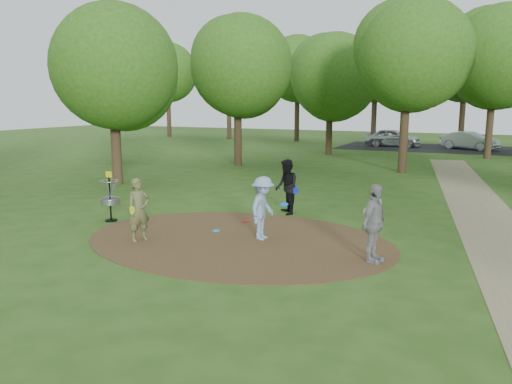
% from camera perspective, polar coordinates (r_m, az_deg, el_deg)
% --- Properties ---
extents(ground, '(100.00, 100.00, 0.00)m').
position_cam_1_polar(ground, '(13.32, -2.16, -5.51)').
color(ground, '#2D5119').
rests_on(ground, ground).
extents(dirt_clearing, '(8.40, 8.40, 0.02)m').
position_cam_1_polar(dirt_clearing, '(13.32, -2.16, -5.46)').
color(dirt_clearing, '#47301C').
rests_on(dirt_clearing, ground).
extents(footpath, '(7.55, 39.89, 0.01)m').
position_cam_1_polar(footpath, '(13.93, 26.77, -5.90)').
color(footpath, '#8C7A5B').
rests_on(footpath, ground).
extents(parking_lot, '(14.00, 8.00, 0.01)m').
position_cam_1_polar(parking_lot, '(41.76, 19.39, 4.77)').
color(parking_lot, black).
rests_on(parking_lot, ground).
extents(player_observer_with_disc, '(0.62, 0.72, 1.67)m').
position_cam_1_polar(player_observer_with_disc, '(13.40, -13.24, -1.99)').
color(player_observer_with_disc, brown).
rests_on(player_observer_with_disc, ground).
extents(player_throwing_with_disc, '(1.01, 1.10, 1.70)m').
position_cam_1_polar(player_throwing_with_disc, '(13.18, 0.79, -1.87)').
color(player_throwing_with_disc, '#7F99BE').
rests_on(player_throwing_with_disc, ground).
extents(player_walking_with_disc, '(1.05, 1.10, 1.79)m').
position_cam_1_polar(player_walking_with_disc, '(16.19, 3.49, 0.58)').
color(player_walking_with_disc, black).
rests_on(player_walking_with_disc, ground).
extents(player_waiting_with_disc, '(0.66, 1.13, 1.82)m').
position_cam_1_polar(player_waiting_with_disc, '(11.61, 13.34, -3.53)').
color(player_waiting_with_disc, gray).
rests_on(player_waiting_with_disc, ground).
extents(disc_ground_cyan, '(0.22, 0.22, 0.02)m').
position_cam_1_polar(disc_ground_cyan, '(14.18, -4.58, -4.42)').
color(disc_ground_cyan, '#1BA2DC').
rests_on(disc_ground_cyan, dirt_clearing).
extents(disc_ground_red, '(0.22, 0.22, 0.02)m').
position_cam_1_polar(disc_ground_red, '(15.20, -1.25, -3.38)').
color(disc_ground_red, red).
rests_on(disc_ground_red, dirt_clearing).
extents(car_left, '(4.33, 1.89, 1.45)m').
position_cam_1_polar(car_left, '(42.08, 15.38, 6.01)').
color(car_left, '#ABAEB3').
rests_on(car_left, ground).
extents(car_right, '(4.38, 2.96, 1.37)m').
position_cam_1_polar(car_right, '(41.46, 23.19, 5.43)').
color(car_right, '#B5B6BE').
rests_on(car_right, ground).
extents(disc_golf_basket, '(0.63, 0.63, 1.54)m').
position_cam_1_polar(disc_golf_basket, '(15.85, -16.37, -0.12)').
color(disc_golf_basket, black).
rests_on(disc_golf_basket, ground).
extents(tree_ring, '(36.63, 46.06, 9.33)m').
position_cam_1_polar(tree_ring, '(19.79, 13.31, 14.77)').
color(tree_ring, '#332316').
rests_on(tree_ring, ground).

